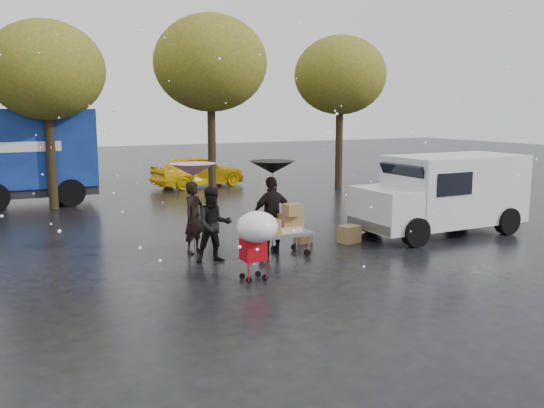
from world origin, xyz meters
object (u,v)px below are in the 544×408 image
yellow_taxi (198,171)px  person_pink (194,218)px  vendor_cart (282,226)px  white_van (444,193)px  shopping_cart (256,231)px  person_black (272,215)px

yellow_taxi → person_pink: bearing=151.0°
person_pink → yellow_taxi: size_ratio=0.41×
vendor_cart → yellow_taxi: yellow_taxi is taller
person_pink → white_van: size_ratio=0.36×
shopping_cart → yellow_taxi: 15.01m
person_black → white_van: 5.35m
person_black → yellow_taxi: size_ratio=0.44×
person_pink → yellow_taxi: (4.25, 11.60, -0.15)m
person_black → vendor_cart: size_ratio=1.23×
person_black → vendor_cart: bearing=96.6°
white_van → yellow_taxi: size_ratio=1.15×
person_pink → white_van: (7.05, -1.02, 0.28)m
person_pink → shopping_cart: (0.31, -2.88, 0.19)m
person_black → shopping_cart: bearing=54.7°
person_black → vendor_cart: person_black is taller
shopping_cart → white_van: size_ratio=0.30×
vendor_cart → shopping_cart: size_ratio=1.04×
person_black → yellow_taxi: bearing=-102.6°
shopping_cart → white_van: (6.74, 1.86, 0.10)m
shopping_cart → person_black: bearing=55.7°
vendor_cart → yellow_taxi: size_ratio=0.36×
shopping_cart → white_van: bearing=15.4°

